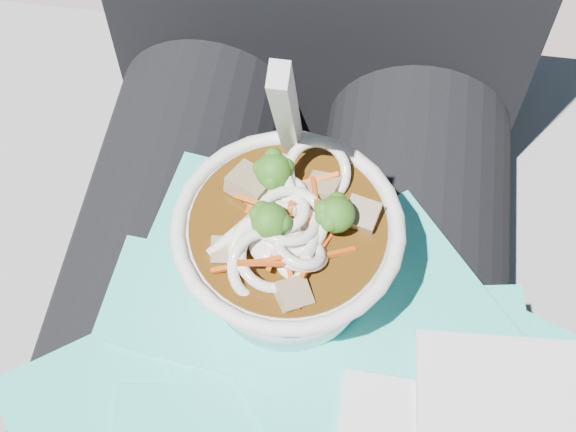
# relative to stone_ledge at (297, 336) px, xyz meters

# --- Properties ---
(stone_ledge) EXTENTS (1.01, 0.51, 0.48)m
(stone_ledge) POSITION_rel_stone_ledge_xyz_m (0.00, 0.00, 0.00)
(stone_ledge) COLOR gray
(stone_ledge) RESTS_ON ground
(lap) EXTENTS (0.34, 0.48, 0.16)m
(lap) POSITION_rel_stone_ledge_xyz_m (0.00, -0.15, 0.32)
(lap) COLOR black
(lap) RESTS_ON stone_ledge
(person_body) EXTENTS (0.34, 0.94, 1.03)m
(person_body) POSITION_rel_stone_ledge_xyz_m (0.00, -0.06, 0.34)
(person_body) COLOR black
(person_body) RESTS_ON ground
(plastic_bag) EXTENTS (0.40, 0.30, 0.02)m
(plastic_bag) POSITION_rel_stone_ledge_xyz_m (0.03, -0.19, 0.41)
(plastic_bag) COLOR #31CDC1
(plastic_bag) RESTS_ON lap
(udon_bowl) EXTENTS (0.15, 0.15, 0.19)m
(udon_bowl) POSITION_rel_stone_ledge_xyz_m (0.01, -0.13, 0.46)
(udon_bowl) COLOR white
(udon_bowl) RESTS_ON plastic_bag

